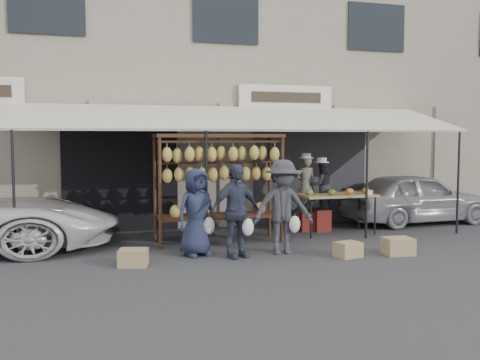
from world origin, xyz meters
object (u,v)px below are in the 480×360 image
(produce_table, at_px, (337,196))
(vendor_left, at_px, (306,184))
(vendor_right, at_px, (322,185))
(customer_left, at_px, (196,212))
(sedan, at_px, (416,198))
(banana_rack, at_px, (219,166))
(crate_near_a, at_px, (348,250))
(crate_far, at_px, (133,258))
(customer_mid, at_px, (235,211))
(customer_right, at_px, (283,207))
(crate_near_b, at_px, (398,246))

(produce_table, distance_m, vendor_left, 0.78)
(vendor_right, bearing_deg, customer_left, 23.67)
(vendor_left, distance_m, sedan, 3.17)
(banana_rack, bearing_deg, sedan, 11.52)
(vendor_left, xyz_separation_m, crate_near_a, (-0.33, -2.75, -0.96))
(vendor_left, relative_size, sedan, 0.34)
(vendor_left, distance_m, crate_far, 4.86)
(customer_left, bearing_deg, customer_mid, -46.78)
(produce_table, relative_size, crate_far, 3.57)
(customer_right, bearing_deg, produce_table, 45.90)
(customer_right, bearing_deg, crate_far, -169.67)
(vendor_left, bearing_deg, crate_far, 31.17)
(customer_left, xyz_separation_m, crate_near_a, (2.61, -0.88, -0.67))
(customer_mid, bearing_deg, vendor_left, 27.57)
(banana_rack, height_order, crate_near_b, banana_rack)
(banana_rack, height_order, vendor_left, banana_rack)
(vendor_right, xyz_separation_m, crate_far, (-4.47, -2.27, -0.92))
(produce_table, height_order, crate_near_b, produce_table)
(produce_table, distance_m, customer_right, 2.49)
(vendor_left, xyz_separation_m, crate_near_b, (0.65, -2.83, -0.93))
(produce_table, xyz_separation_m, crate_far, (-4.66, -1.85, -0.72))
(crate_near_a, bearing_deg, vendor_right, 75.61)
(vendor_left, height_order, vendor_right, vendor_left)
(banana_rack, height_order, customer_right, banana_rack)
(crate_near_a, relative_size, crate_far, 0.94)
(crate_near_b, bearing_deg, vendor_left, 102.91)
(crate_far, bearing_deg, customer_mid, 5.45)
(vendor_left, bearing_deg, customer_right, 58.64)
(vendor_left, distance_m, vendor_right, 0.36)
(vendor_left, distance_m, customer_left, 3.50)
(customer_mid, height_order, crate_far, customer_mid)
(banana_rack, distance_m, customer_left, 1.48)
(vendor_right, relative_size, sedan, 0.30)
(customer_left, height_order, customer_right, customer_right)
(vendor_right, xyz_separation_m, sedan, (2.78, 0.39, -0.42))
(customer_mid, distance_m, customer_right, 0.93)
(customer_left, bearing_deg, sedan, -0.16)
(produce_table, distance_m, customer_mid, 3.29)
(produce_table, bearing_deg, banana_rack, -174.11)
(sedan, bearing_deg, crate_near_a, 128.35)
(customer_right, bearing_deg, crate_near_a, -24.81)
(crate_near_a, distance_m, crate_far, 3.82)
(customer_left, relative_size, customer_mid, 0.95)
(vendor_left, bearing_deg, vendor_right, 163.42)
(produce_table, distance_m, crate_near_a, 2.49)
(customer_left, distance_m, customer_right, 1.60)
(banana_rack, xyz_separation_m, vendor_left, (2.26, 0.81, -0.48))
(crate_near_a, bearing_deg, customer_right, 149.72)
(banana_rack, distance_m, customer_right, 1.75)
(banana_rack, distance_m, produce_table, 2.89)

